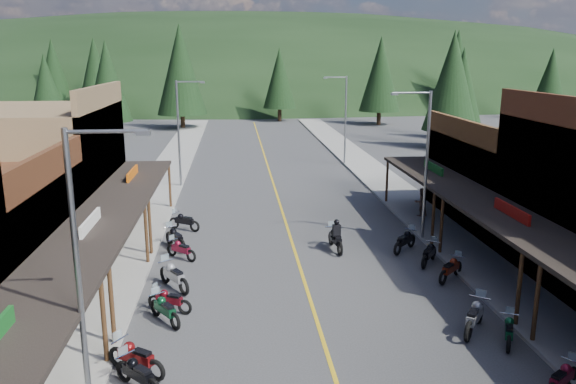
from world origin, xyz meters
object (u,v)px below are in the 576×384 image
object	(u,v)px
bike_west_6	(136,356)
streetlight_3	(344,116)
streetlight_2	(424,159)
pine_10	(107,81)
streetlight_1	(180,129)
pine_4	(380,74)
pine_8	(47,94)
pedestrian_east_b	(421,202)
bike_west_12	(184,220)
bike_east_8	(451,268)
streetlight_0	(83,263)
pine_3	(279,78)
shop_east_3	(514,179)
bike_west_9	(174,275)
pine_11	(452,81)
bike_west_8	(169,299)
bike_east_10	(405,240)
bike_west_10	(181,249)
pine_5	(457,67)
bike_east_6	(509,329)
bike_east_9	(429,253)
bike_west_7	(165,308)
pine_2	(181,69)
pine_6	(551,78)
bike_east_5	(562,378)
pine_9	(462,85)
pine_7	(54,72)
bike_east_7	(475,315)
pine_1	(95,73)
bike_west_11	(175,237)
rider_on_bike	(336,237)
bike_west_5	(138,373)

from	to	relation	value
bike_west_6	streetlight_3	bearing A→B (deg)	13.25
streetlight_2	pine_10	xyz separation A→B (m)	(-24.95, 42.00, 2.32)
streetlight_1	pine_4	bearing A→B (deg)	56.71
pine_8	pedestrian_east_b	xyz separation A→B (m)	(30.35, -27.87, -4.96)
bike_west_12	bike_east_8	size ratio (longest dim) A/B	1.00
streetlight_0	pine_3	xyz separation A→B (m)	(10.95, 72.00, 2.02)
pine_3	pine_8	distance (m)	36.77
shop_east_3	bike_west_9	distance (m)	21.37
pine_11	bike_west_8	size ratio (longest dim) A/B	6.58
streetlight_2	bike_east_10	bearing A→B (deg)	-128.33
shop_east_3	bike_west_10	bearing A→B (deg)	-165.32
pine_5	bike_east_6	bearing A→B (deg)	-110.15
pine_8	bike_east_9	xyz separation A→B (m)	(28.20, -35.61, -5.39)
pine_8	streetlight_1	bearing A→B (deg)	-50.10
streetlight_1	bike_west_6	bearing A→B (deg)	-88.24
streetlight_3	bike_west_12	xyz separation A→B (m)	(-12.87, -19.04, -3.88)
pine_4	bike_west_7	world-z (taller)	pine_4
bike_east_8	bike_west_7	bearing A→B (deg)	-119.28
pine_2	bike_west_6	bearing A→B (deg)	-86.45
pine_6	bike_east_6	size ratio (longest dim) A/B	5.89
bike_west_7	bike_east_5	distance (m)	13.42
pine_9	bike_west_12	size ratio (longest dim) A/B	5.30
pine_7	bike_east_8	size ratio (longest dim) A/B	6.12
pine_2	bike_west_9	size ratio (longest dim) A/B	6.02
bike_west_9	bike_east_7	size ratio (longest dim) A/B	1.00
pine_5	bike_east_9	world-z (taller)	pine_5
pine_4	bike_east_10	size ratio (longest dim) A/B	5.79
pine_8	pine_9	distance (m)	46.27
pine_9	bike_west_10	size ratio (longest dim) A/B	5.64
streetlight_3	pine_11	bearing A→B (deg)	31.51
streetlight_1	pine_10	xyz separation A→B (m)	(-11.05, 28.00, 2.32)
bike_west_8	bike_west_12	bearing A→B (deg)	27.67
pine_9	bike_west_9	xyz separation A→B (m)	(-29.65, -42.48, -5.72)
shop_east_3	bike_west_9	bearing A→B (deg)	-155.66
pine_1	bike_east_8	distance (m)	74.47
shop_east_3	bike_west_8	xyz separation A→B (m)	(-19.35, -10.99, -1.99)
streetlight_3	bike_east_5	world-z (taller)	streetlight_3
bike_east_10	pine_10	bearing A→B (deg)	162.03
pine_8	bike_east_5	distance (m)	54.66
shop_east_3	pine_2	bearing A→B (deg)	116.96
pine_5	bike_east_10	world-z (taller)	pine_5
pine_9	bike_east_5	bearing A→B (deg)	-108.84
streetlight_3	bike_east_7	xyz separation A→B (m)	(-1.44, -32.40, -3.80)
bike_west_11	rider_on_bike	xyz separation A→B (m)	(8.19, -1.02, 0.06)
streetlight_3	bike_west_5	world-z (taller)	streetlight_3
shop_east_3	bike_east_8	distance (m)	11.66
pine_11	bike_east_8	xyz separation A→B (m)	(-13.50, -35.61, -6.60)
pine_5	bike_east_9	bearing A→B (deg)	-112.35
pine_7	bike_east_7	distance (m)	87.16
streetlight_2	pine_2	bearing A→B (deg)	108.73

